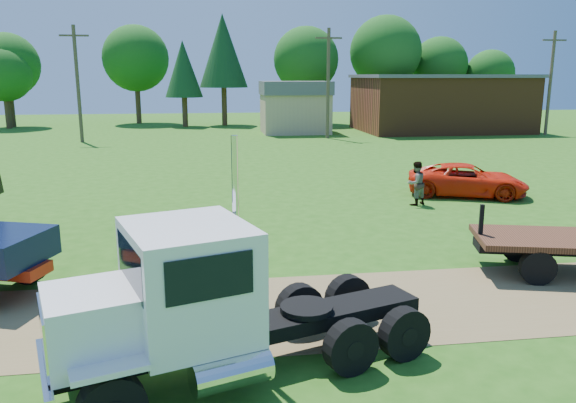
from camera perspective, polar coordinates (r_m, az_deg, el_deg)
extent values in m
plane|color=#225412|center=(13.41, 10.46, -10.22)|extent=(140.00, 140.00, 0.00)
cube|color=brown|center=(13.41, 10.46, -10.20)|extent=(120.00, 4.20, 0.01)
cube|color=black|center=(10.31, -3.57, -12.89)|extent=(6.71, 2.96, 0.27)
cylinder|color=black|center=(10.67, -19.21, -14.04)|extent=(1.04, 0.62, 1.00)
cylinder|color=black|center=(10.67, -19.21, -14.04)|extent=(0.44, 0.43, 0.35)
cylinder|color=black|center=(10.26, 6.38, -14.50)|extent=(1.04, 0.62, 1.00)
cylinder|color=black|center=(10.26, 6.38, -14.50)|extent=(0.44, 0.43, 0.35)
cylinder|color=black|center=(11.77, 1.17, -10.72)|extent=(1.04, 0.62, 1.00)
cylinder|color=black|center=(11.77, 1.17, -10.72)|extent=(0.44, 0.43, 0.35)
cylinder|color=black|center=(10.88, 11.73, -13.02)|extent=(1.04, 0.62, 1.00)
cylinder|color=black|center=(10.88, 11.73, -13.02)|extent=(0.44, 0.43, 0.35)
cylinder|color=black|center=(12.32, 6.09, -9.69)|extent=(1.04, 0.62, 1.00)
cylinder|color=black|center=(12.32, 6.09, -9.69)|extent=(0.44, 0.43, 0.35)
cube|color=silver|center=(9.42, -18.51, -11.57)|extent=(2.03, 1.97, 1.09)
cube|color=silver|center=(9.39, -23.52, -12.39)|extent=(0.50, 1.31, 0.91)
cube|color=silver|center=(9.66, -23.46, -15.84)|extent=(0.79, 2.02, 0.27)
cube|color=silver|center=(9.52, -9.99, -7.89)|extent=(2.49, 2.66, 1.90)
cube|color=black|center=(9.19, -15.69, -6.26)|extent=(0.61, 1.73, 0.77)
cube|color=black|center=(8.40, -7.91, -7.69)|extent=(1.30, 0.46, 0.68)
cube|color=black|center=(10.40, -11.83, -3.83)|extent=(1.30, 0.46, 0.68)
cube|color=silver|center=(8.69, -17.69, -15.99)|extent=(1.16, 0.73, 0.09)
cube|color=silver|center=(10.43, -19.44, -11.14)|extent=(1.16, 0.73, 0.09)
cylinder|color=silver|center=(9.23, -5.76, -16.83)|extent=(1.37, 0.92, 0.54)
cylinder|color=silver|center=(10.21, -5.24, -4.98)|extent=(0.16, 0.16, 4.16)
cylinder|color=black|center=(10.65, 1.89, -10.77)|extent=(1.26, 1.26, 0.11)
cylinder|color=black|center=(15.77, -24.95, -5.81)|extent=(1.04, 0.62, 0.99)
cylinder|color=black|center=(15.77, -24.95, -5.81)|extent=(0.43, 0.43, 0.35)
imported|color=red|center=(25.86, 17.76, 2.10)|extent=(5.57, 4.00, 1.41)
cylinder|color=black|center=(15.56, 24.04, -6.15)|extent=(0.93, 0.49, 0.89)
cylinder|color=black|center=(17.27, 22.23, -4.18)|extent=(0.93, 0.49, 0.89)
cube|color=black|center=(15.85, 19.04, -1.87)|extent=(0.13, 0.13, 0.89)
imported|color=#999999|center=(23.40, 12.85, 1.81)|extent=(1.08, 0.99, 1.80)
cube|color=brown|center=(56.27, 15.15, 9.49)|extent=(15.00, 10.00, 5.00)
cube|color=#56565B|center=(56.21, 15.30, 12.19)|extent=(15.40, 10.40, 0.30)
cube|color=tan|center=(52.42, 0.71, 8.96)|extent=(6.00, 5.00, 3.60)
cube|color=#56565B|center=(52.32, 0.72, 11.47)|extent=(6.20, 5.40, 1.20)
cylinder|color=#483B29|center=(47.72, -20.57, 11.05)|extent=(0.28, 0.28, 9.00)
cube|color=#483B29|center=(47.81, -20.92, 15.48)|extent=(2.20, 0.14, 0.14)
cylinder|color=#483B29|center=(47.77, 4.09, 11.81)|extent=(0.28, 0.28, 9.00)
cube|color=#483B29|center=(47.86, 4.17, 16.24)|extent=(2.20, 0.14, 0.14)
cylinder|color=#483B29|center=(55.55, 25.08, 10.79)|extent=(0.28, 0.28, 9.00)
cube|color=#483B29|center=(55.63, 25.45, 14.59)|extent=(2.20, 0.14, 0.14)
cylinder|color=#3D2C19|center=(64.88, -26.24, 8.28)|extent=(0.56, 0.56, 3.38)
sphere|color=#144B12|center=(64.79, -26.65, 12.32)|extent=(6.37, 6.37, 6.37)
cylinder|color=#3D2C19|center=(65.30, -14.96, 9.35)|extent=(0.56, 0.56, 3.79)
sphere|color=#144B12|center=(65.25, -15.23, 13.86)|extent=(7.15, 7.15, 7.15)
cylinder|color=#3D2C19|center=(60.99, -6.48, 9.60)|extent=(0.56, 0.56, 4.04)
cone|color=black|center=(60.96, -6.62, 14.97)|extent=(5.08, 5.08, 7.51)
cylinder|color=#3D2C19|center=(62.27, 1.80, 9.58)|extent=(0.56, 0.56, 3.71)
sphere|color=#144B12|center=(62.21, 1.84, 14.22)|extent=(6.99, 6.99, 6.99)
cylinder|color=#3D2C19|center=(65.33, 9.69, 9.77)|extent=(0.56, 0.56, 4.20)
sphere|color=#144B12|center=(65.32, 9.88, 14.76)|extent=(7.91, 7.91, 7.91)
cylinder|color=#3D2C19|center=(70.15, 19.59, 8.88)|extent=(0.56, 0.56, 2.90)
sphere|color=#144B12|center=(70.05, 19.83, 12.10)|extent=(5.48, 5.48, 5.48)
cylinder|color=#3D2C19|center=(60.01, -10.43, 8.96)|extent=(0.56, 0.56, 3.07)
cone|color=black|center=(59.90, -10.60, 13.11)|extent=(3.86, 3.86, 5.70)
cylinder|color=#3D2C19|center=(68.74, 14.90, 9.34)|extent=(0.56, 0.56, 3.43)
sphere|color=#144B12|center=(68.66, 15.12, 13.21)|extent=(6.46, 6.46, 6.46)
cylinder|color=#3D2C19|center=(63.53, -26.56, 7.97)|extent=(0.56, 0.56, 2.90)
sphere|color=#144B12|center=(63.42, -26.92, 11.50)|extent=(5.47, 5.47, 5.47)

